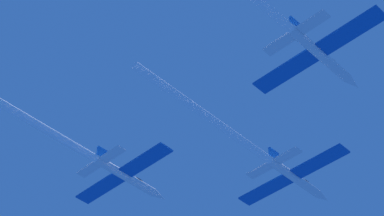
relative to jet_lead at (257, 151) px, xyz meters
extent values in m
cylinder|color=silver|center=(0.00, 6.92, -0.03)|extent=(1.02, 9.24, 1.02)
cone|color=silver|center=(0.00, 12.55, -0.03)|extent=(1.00, 2.03, 1.00)
ellipsoid|color=black|center=(0.00, 8.95, 0.40)|extent=(0.71, 1.85, 0.51)
cube|color=#0F51B2|center=(-4.02, 6.45, -0.03)|extent=(7.02, 2.03, 0.22)
cube|color=#0F51B2|center=(4.02, 6.45, -0.03)|extent=(7.02, 2.03, 0.22)
cube|color=#0F51B2|center=(0.00, 3.22, 1.22)|extent=(0.27, 1.66, 1.48)
cube|color=silver|center=(-2.09, 3.04, -0.03)|extent=(3.16, 1.22, 0.22)
cube|color=silver|center=(2.09, 3.04, -0.03)|extent=(3.16, 1.22, 0.22)
cylinder|color=white|center=(0.00, -8.24, -0.03)|extent=(0.91, 21.08, 0.91)
cylinder|color=silver|center=(-14.89, -6.52, 0.68)|extent=(1.02, 9.24, 1.02)
cone|color=silver|center=(-14.89, -0.88, 0.68)|extent=(1.00, 2.03, 1.00)
ellipsoid|color=black|center=(-14.89, -4.49, 1.11)|extent=(0.71, 1.85, 0.51)
cube|color=#0F51B2|center=(-18.91, -6.98, 0.68)|extent=(7.02, 2.03, 0.22)
cube|color=#0F51B2|center=(-10.87, -6.98, 0.68)|extent=(7.02, 2.03, 0.22)
cube|color=#0F51B2|center=(-14.89, -10.21, 1.93)|extent=(0.27, 1.66, 1.48)
cube|color=silver|center=(-16.98, -10.40, 0.68)|extent=(3.16, 1.22, 0.22)
cube|color=silver|center=(-12.80, -10.40, 0.68)|extent=(3.16, 1.22, 0.22)
cylinder|color=white|center=(-14.89, -21.92, 0.68)|extent=(0.91, 21.57, 0.91)
cylinder|color=silver|center=(13.81, -6.56, 0.72)|extent=(1.02, 9.24, 1.02)
cone|color=silver|center=(13.81, -0.93, 0.72)|extent=(1.00, 2.03, 1.00)
ellipsoid|color=black|center=(13.81, -4.53, 1.15)|extent=(0.71, 1.85, 0.51)
cube|color=#0F51B2|center=(9.79, -7.02, 0.72)|extent=(7.02, 2.03, 0.22)
cube|color=#0F51B2|center=(17.83, -7.02, 0.72)|extent=(7.02, 2.03, 0.22)
cube|color=#0F51B2|center=(13.81, -10.26, 1.97)|extent=(0.27, 1.66, 1.48)
cube|color=silver|center=(11.72, -10.44, 0.72)|extent=(3.16, 1.22, 0.22)
cube|color=silver|center=(15.90, -10.44, 0.72)|extent=(3.16, 1.22, 0.22)
camera|label=1|loc=(39.29, -51.29, -51.87)|focal=68.37mm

